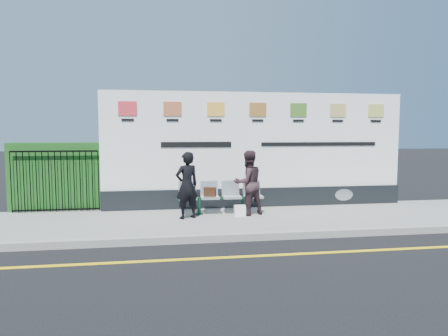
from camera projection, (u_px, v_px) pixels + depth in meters
The scene contains 12 objects.
ground at pixel (280, 255), 6.79m from camera, with size 80.00×80.00×0.00m, color black.
pavement at pixel (249, 220), 9.24m from camera, with size 14.00×3.00×0.12m, color gray.
kerb at pixel (265, 236), 7.77m from camera, with size 14.00×0.18×0.14m, color gray.
yellow_line at pixel (280, 255), 6.79m from camera, with size 14.00×0.10×0.01m, color yellow.
billboard at pixel (257, 157), 10.53m from camera, with size 8.00×0.30×3.00m.
hedge at pixel (60, 176), 10.24m from camera, with size 2.35×0.70×1.70m, color #1A5018.
railing at pixel (55, 181), 9.80m from camera, with size 2.05×0.06×1.54m, color black, non-canonical shape.
bench at pixel (221, 205), 9.60m from camera, with size 2.01×0.53×0.43m, color silver, non-canonical shape.
woman_left at pixel (187, 185), 9.05m from camera, with size 0.56×0.37×1.53m, color black.
woman_right at pixel (248, 183), 9.46m from camera, with size 0.75×0.58×1.54m, color #342226.
handbag_brown at pixel (210, 192), 9.54m from camera, with size 0.28×0.12×0.22m, color black.
carrier_bag_white at pixel (240, 211), 9.35m from camera, with size 0.26×0.16×0.26m, color white.
Camera 1 is at (-1.95, -6.40, 2.09)m, focal length 32.00 mm.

